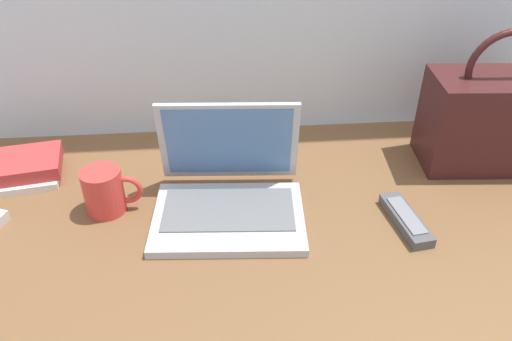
# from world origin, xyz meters

# --- Properties ---
(desk) EXTENTS (1.60, 0.76, 0.03)m
(desk) POSITION_xyz_m (0.00, 0.00, 0.01)
(desk) COLOR brown
(desk) RESTS_ON ground
(laptop) EXTENTS (0.32, 0.28, 0.22)m
(laptop) POSITION_xyz_m (-0.11, 0.04, 0.08)
(laptop) COLOR #B2B5BA
(laptop) RESTS_ON desk
(coffee_mug) EXTENTS (0.12, 0.08, 0.10)m
(coffee_mug) POSITION_xyz_m (-0.37, 0.05, 0.08)
(coffee_mug) COLOR red
(coffee_mug) RESTS_ON desk
(remote_control_near) EXTENTS (0.07, 0.16, 0.02)m
(remote_control_near) POSITION_xyz_m (0.25, -0.05, 0.04)
(remote_control_near) COLOR #4C4C51
(remote_control_near) RESTS_ON desk
(handbag) EXTENTS (0.31, 0.18, 0.33)m
(handbag) POSITION_xyz_m (0.51, 0.17, 0.15)
(handbag) COLOR #3F1919
(handbag) RESTS_ON desk
(book_stack) EXTENTS (0.21, 0.18, 0.05)m
(book_stack) POSITION_xyz_m (-0.59, 0.19, 0.05)
(book_stack) COLOR silver
(book_stack) RESTS_ON desk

